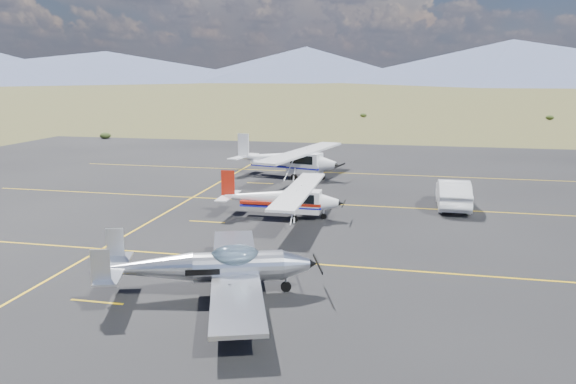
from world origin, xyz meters
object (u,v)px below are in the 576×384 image
at_px(aircraft_low_wing, 214,267).
at_px(sedan, 453,194).
at_px(aircraft_cessna, 282,198).
at_px(aircraft_plain, 287,159).

height_order(aircraft_low_wing, sedan, aircraft_low_wing).
bearing_deg(aircraft_low_wing, sedan, 41.01).
distance_m(aircraft_low_wing, sedan, 18.25).
relative_size(aircraft_low_wing, sedan, 1.99).
xyz_separation_m(aircraft_low_wing, aircraft_cessna, (-0.11, 11.33, 0.05)).
bearing_deg(aircraft_low_wing, aircraft_plain, 77.50).
relative_size(aircraft_low_wing, aircraft_plain, 0.82).
distance_m(aircraft_plain, sedan, 14.04).
height_order(aircraft_cessna, sedan, aircraft_cessna).
height_order(aircraft_low_wing, aircraft_plain, aircraft_plain).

